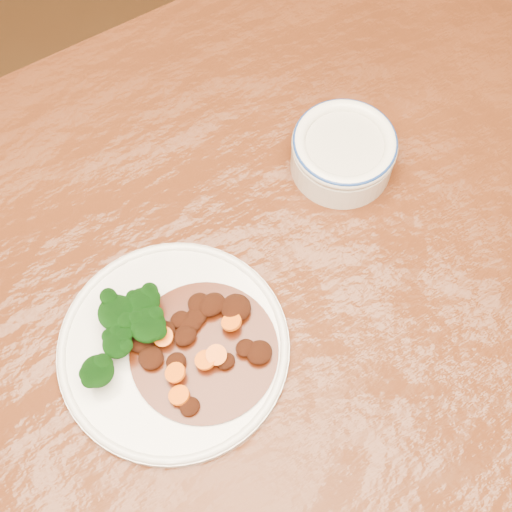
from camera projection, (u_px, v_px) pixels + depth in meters
ground at (235, 468)px, 1.41m from camera, size 4.00×4.00×0.00m
dining_table at (220, 372)px, 0.81m from camera, size 1.59×1.06×0.75m
dinner_plate at (174, 348)px, 0.73m from camera, size 0.24×0.24×0.02m
broccoli_florets at (125, 329)px, 0.71m from camera, size 0.11×0.07×0.04m
mince_stew at (201, 341)px, 0.72m from camera, size 0.15×0.15×0.02m
dip_bowl at (343, 152)px, 0.81m from camera, size 0.12×0.12×0.05m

